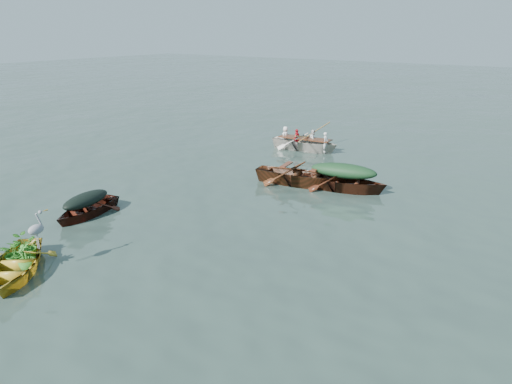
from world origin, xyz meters
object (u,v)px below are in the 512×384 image
dark_covered_boat (88,216)px  green_tarp_boat (342,190)px  open_wooden_boat (301,185)px  rowed_boat (305,150)px  heron (37,236)px  yellow_dinghy (17,274)px

dark_covered_boat → green_tarp_boat: bearing=41.9°
open_wooden_boat → rowed_boat: open_wooden_boat is taller
heron → open_wooden_boat: bearing=35.6°
heron → rowed_boat: bearing=49.2°
open_wooden_boat → green_tarp_boat: bearing=-88.0°
yellow_dinghy → open_wooden_boat: (1.97, 9.82, 0.00)m
green_tarp_boat → rowed_boat: (-4.08, 4.47, 0.00)m
open_wooden_boat → rowed_boat: (-2.55, 4.77, 0.00)m
yellow_dinghy → rowed_boat: size_ratio=0.74×
green_tarp_boat → rowed_boat: rowed_boat is taller
dark_covered_boat → green_tarp_boat: (5.34, 6.75, 0.00)m
green_tarp_boat → heron: heron is taller
green_tarp_boat → rowed_boat: 6.05m
green_tarp_boat → dark_covered_boat: bearing=130.6°
dark_covered_boat → heron: (2.19, -2.95, 0.92)m
dark_covered_boat → green_tarp_boat: size_ratio=0.75×
yellow_dinghy → open_wooden_boat: size_ratio=0.71×
rowed_boat → heron: 14.23m
green_tarp_boat → open_wooden_boat: open_wooden_boat is taller
dark_covered_boat → heron: heron is taller
open_wooden_boat → rowed_boat: bearing=19.1°
green_tarp_boat → heron: (-3.15, -9.70, 0.92)m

